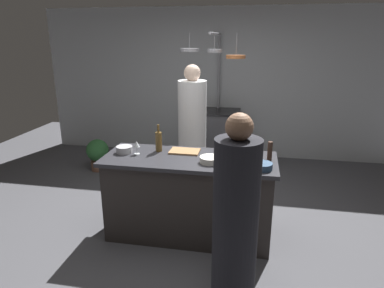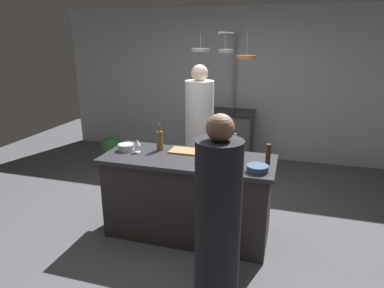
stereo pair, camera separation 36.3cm
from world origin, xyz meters
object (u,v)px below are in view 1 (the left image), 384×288
mixing_bowl_ceramic (210,160)px  stove_range (216,136)px  wine_bottle_red (234,155)px  wine_bottle_rose (237,149)px  bar_stool_right (233,240)px  potted_plant (98,153)px  wine_bottle_amber (159,141)px  mixing_bowl_steel (124,149)px  pepper_mill (270,152)px  chef (192,137)px  wine_glass_near_right_guest (221,142)px  cutting_board (185,151)px  guest_right (235,227)px  mixing_bowl_blue (262,166)px  wine_glass_by_chef (137,145)px

mixing_bowl_ceramic → stove_range: bearing=95.2°
wine_bottle_red → wine_bottle_rose: (0.01, 0.23, -0.01)m
bar_stool_right → potted_plant: size_ratio=1.31×
wine_bottle_amber → mixing_bowl_steel: wine_bottle_amber is taller
potted_plant → wine_bottle_rose: (2.32, -1.56, 0.71)m
pepper_mill → chef: bearing=133.7°
bar_stool_right → wine_glass_near_right_guest: 1.11m
stove_range → cutting_board: cutting_board is taller
chef → wine_glass_near_right_guest: size_ratio=12.12×
bar_stool_right → wine_bottle_rose: (-0.03, 0.66, 0.63)m
stove_range → guest_right: size_ratio=0.55×
cutting_board → mixing_bowl_blue: bearing=-23.6°
potted_plant → wine_glass_by_chef: size_ratio=3.56×
bar_stool_right → wine_glass_near_right_guest: size_ratio=4.66×
stove_range → chef: size_ratio=0.50×
bar_stool_right → pepper_mill: 0.95m
stove_range → cutting_board: size_ratio=2.78×
pepper_mill → wine_bottle_red: size_ratio=0.68×
potted_plant → cutting_board: (1.75, -1.44, 0.61)m
guest_right → wine_bottle_red: (-0.07, 0.83, 0.27)m
wine_bottle_rose → mixing_bowl_ceramic: (-0.25, -0.15, -0.08)m
pepper_mill → wine_bottle_red: wine_bottle_red is taller
guest_right → potted_plant: 3.57m
wine_glass_by_chef → wine_bottle_amber: bearing=36.4°
wine_bottle_amber → mixing_bowl_steel: (-0.35, -0.12, -0.08)m
mixing_bowl_steel → chef: bearing=61.3°
potted_plant → wine_glass_by_chef: wine_glass_by_chef is taller
potted_plant → wine_glass_near_right_guest: size_ratio=3.56×
potted_plant → wine_bottle_red: (2.31, -1.79, 0.72)m
wine_bottle_red → mixing_bowl_ceramic: bearing=160.9°
wine_bottle_rose → mixing_bowl_blue: 0.35m
chef → bar_stool_right: (0.67, -1.66, -0.45)m
guest_right → mixing_bowl_ceramic: bearing=108.7°
wine_bottle_red → mixing_bowl_blue: wine_bottle_red is taller
bar_stool_right → cutting_board: 1.12m
mixing_bowl_blue → wine_glass_by_chef: bearing=171.7°
wine_bottle_amber → wine_bottle_rose: wine_bottle_amber is taller
wine_bottle_red → stove_range: bearing=100.2°
wine_glass_by_chef → mixing_bowl_blue: size_ratio=0.73×
bar_stool_right → wine_glass_near_right_guest: bearing=103.4°
chef → bar_stool_right: size_ratio=2.60×
wine_bottle_red → mixing_bowl_blue: bearing=-1.1°
pepper_mill → mixing_bowl_ceramic: (-0.58, -0.13, -0.07)m
cutting_board → wine_bottle_amber: (-0.29, -0.02, 0.10)m
wine_bottle_amber → wine_bottle_red: (0.84, -0.33, 0.00)m
stove_range → wine_bottle_amber: size_ratio=2.99×
bar_stool_right → potted_plant: bar_stool_right is taller
stove_range → potted_plant: stove_range is taller
cutting_board → wine_bottle_amber: wine_bottle_amber is taller
bar_stool_right → wine_bottle_rose: size_ratio=2.38×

